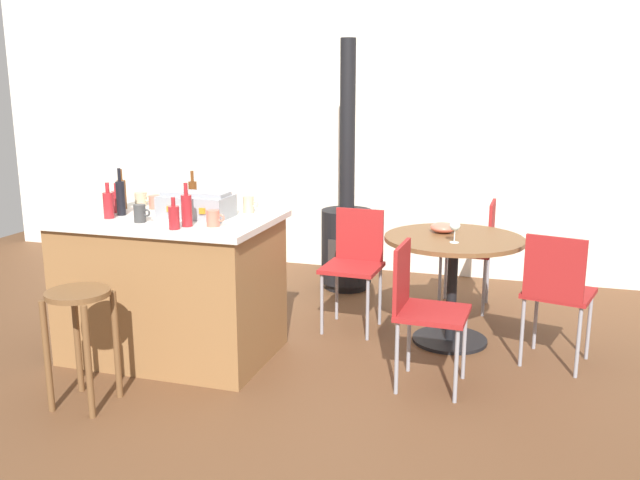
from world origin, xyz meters
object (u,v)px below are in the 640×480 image
Objects in this scene: bottle_2 at (108,204)px; cup_1 at (249,205)px; bottle_0 at (122,194)px; bottle_3 at (174,217)px; bottle_4 at (193,194)px; serving_bowl at (443,228)px; folding_chair_right at (475,245)px; kitchen_island at (172,286)px; dining_table at (453,262)px; bottle_6 at (117,201)px; wood_stove at (347,230)px; bottle_5 at (121,197)px; wine_glass at (455,227)px; cup_2 at (141,199)px; folding_chair_near at (355,259)px; wooden_stool at (80,321)px; folding_chair_left at (557,289)px; folding_chair_far at (421,304)px; bottle_1 at (187,210)px; cup_4 at (213,218)px; toolbox at (196,205)px; cup_0 at (140,213)px; cup_3 at (156,202)px.

bottle_2 is 2.07× the size of cup_1.
bottle_0 is 0.33m from bottle_2.
bottle_4 is at bearing 108.45° from bottle_3.
folding_chair_right is at bearing 75.10° from serving_bowl.
kitchen_island is 1.90m from dining_table.
dining_table is 4.83× the size of bottle_6.
wood_stove reaches higher than bottle_5.
cup_2 is at bearing -172.28° from wine_glass.
wood_stove reaches higher than folding_chair_near.
wooden_stool is 0.76× the size of folding_chair_left.
folding_chair_near is 1.00× the size of folding_chair_left.
bottle_5 reaches higher than folding_chair_near.
folding_chair_far is at bearing -0.87° from bottle_6.
kitchen_island is 1.92m from wood_stove.
bottle_5 is (-1.02, -1.84, 0.53)m from wood_stove.
bottle_5 reaches higher than bottle_0.
bottle_1 is 1.38× the size of bottle_3.
bottle_2 is at bearing -152.08° from serving_bowl.
bottle_2 is 0.59m from bottle_4.
folding_chair_right is 3.42× the size of bottle_4.
cup_4 is (-1.99, -0.71, 0.47)m from folding_chair_left.
wood_stove is 1.89m from toolbox.
bottle_3 is at bearing -17.53° from bottle_2.
bottle_0 is at bearing 108.68° from bottle_6.
folding_chair_left is 2.86m from bottle_2.
bottle_0 reaches higher than dining_table.
toolbox is 0.36m from cup_0.
cup_4 is at bearing -128.92° from folding_chair_right.
folding_chair_left is (2.40, 0.52, 0.05)m from kitchen_island.
cup_1 is (0.21, 0.61, -0.02)m from bottle_3.
bottle_3 is (-0.48, -2.13, 0.49)m from wood_stove.
wood_stove reaches higher than folding_chair_far.
bottle_6 is (-0.58, -0.01, -0.00)m from toolbox.
kitchen_island reaches higher than wine_glass.
folding_chair_near is 0.99× the size of folding_chair_right.
cup_3 is (-1.96, -0.54, 0.41)m from dining_table.
bottle_1 is (0.08, -0.28, 0.02)m from toolbox.
cup_4 is (0.72, -0.15, -0.07)m from bottle_5.
folding_chair_near is 1.70m from bottle_0.
cup_0 and cup_1 have the same top height.
folding_chair_right is at bearing 49.02° from bottle_1.
cup_0 is (0.04, 0.59, 0.50)m from wooden_stool.
cup_2 is at bearing 139.98° from bottle_1.
serving_bowl is at bearing 27.92° from bottle_2.
bottle_3 is at bearing -109.38° from cup_1.
wine_glass is at bearing 18.46° from kitchen_island.
cup_2 is (-0.56, 0.26, -0.03)m from toolbox.
bottle_5 is 2.65× the size of cup_4.
cup_0 is at bearing -135.15° from folding_chair_near.
kitchen_island is 1.58× the size of folding_chair_far.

